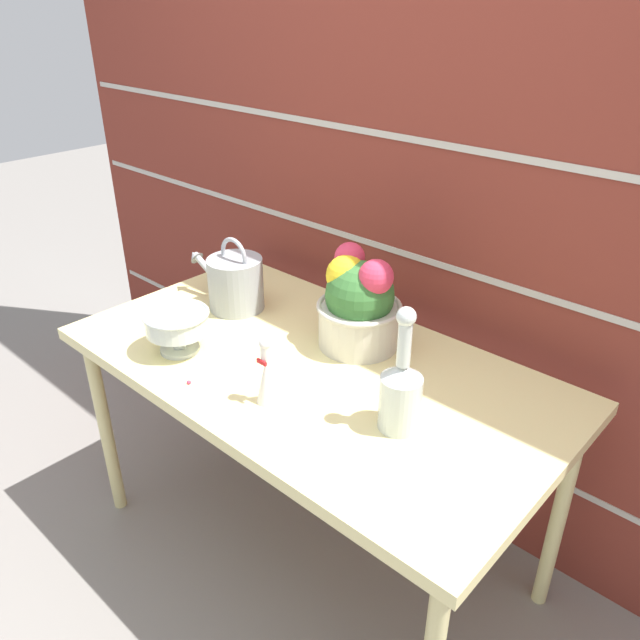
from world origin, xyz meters
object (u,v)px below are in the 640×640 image
watering_can (235,282)px  figurine_vase (267,376)px  glass_decanter (401,390)px  crystal_pedestal_bowl (177,324)px  flower_planter (359,303)px

watering_can → figurine_vase: (0.46, -0.29, -0.01)m
figurine_vase → glass_decanter: bearing=24.8°
crystal_pedestal_bowl → figurine_vase: 0.37m
watering_can → flower_planter: flower_planter is taller
watering_can → crystal_pedestal_bowl: watering_can is taller
flower_planter → glass_decanter: size_ratio=0.91×
flower_planter → glass_decanter: bearing=-36.3°
glass_decanter → flower_planter: bearing=143.7°
figurine_vase → crystal_pedestal_bowl: bearing=179.9°
crystal_pedestal_bowl → figurine_vase: bearing=-0.1°
crystal_pedestal_bowl → glass_decanter: bearing=11.7°
watering_can → flower_planter: size_ratio=1.10×
glass_decanter → crystal_pedestal_bowl: bearing=-168.3°
watering_can → crystal_pedestal_bowl: bearing=-72.9°
crystal_pedestal_bowl → flower_planter: bearing=46.7°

